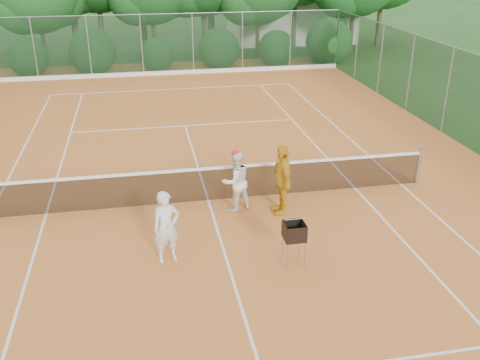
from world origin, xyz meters
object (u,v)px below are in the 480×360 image
(player_yellow, at_px, (282,180))
(ball_hopper, at_px, (294,232))
(player_white, at_px, (166,227))
(player_center_grp, at_px, (236,181))

(player_yellow, bearing_deg, ball_hopper, -12.39)
(player_white, xyz_separation_m, player_center_grp, (1.86, 2.05, 0.00))
(player_white, relative_size, player_yellow, 0.89)
(ball_hopper, bearing_deg, player_yellow, 96.56)
(player_yellow, height_order, ball_hopper, player_yellow)
(player_white, distance_m, player_yellow, 3.40)
(player_white, bearing_deg, player_center_grp, 33.96)
(player_yellow, bearing_deg, player_center_grp, -111.97)
(player_yellow, distance_m, ball_hopper, 2.39)
(player_yellow, bearing_deg, player_white, -63.86)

